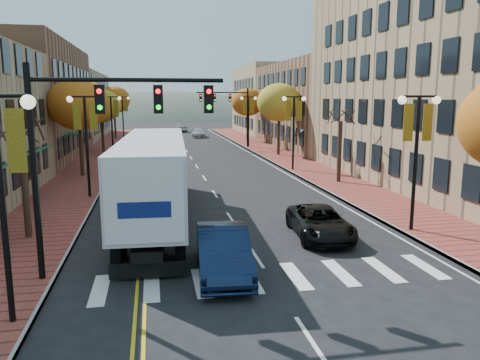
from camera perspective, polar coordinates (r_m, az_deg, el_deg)
name	(u,v)px	position (r m, az deg, el deg)	size (l,w,h in m)	color
ground	(287,303)	(14.25, 5.71, -14.74)	(200.00, 200.00, 0.00)	black
sidewalk_left	(96,161)	(45.59, -17.19, 2.19)	(4.00, 85.00, 0.15)	brown
sidewalk_right	(282,157)	(47.03, 5.17, 2.83)	(4.00, 85.00, 0.15)	brown
building_left_mid	(10,102)	(50.19, -26.27, 8.51)	(12.00, 24.00, 11.00)	brown
building_left_far	(60,106)	(74.60, -21.11, 8.46)	(12.00, 26.00, 9.50)	#9E8966
building_right_mid	(337,105)	(58.77, 11.75, 8.91)	(15.00, 24.00, 10.00)	brown
building_right_far	(286,100)	(79.56, 5.68, 9.68)	(15.00, 20.00, 11.00)	#9E8966
tree_left_a	(25,188)	(21.39, -24.73, -0.87)	(0.28, 0.28, 4.20)	#382619
tree_left_b	(78,104)	(36.78, -19.10, 8.71)	(4.48, 4.48, 7.21)	#382619
tree_left_c	(101,106)	(52.67, -16.56, 8.66)	(4.16, 4.16, 6.69)	#382619
tree_left_d	(114,100)	(70.59, -15.11, 9.43)	(4.61, 4.61, 7.42)	#382619
tree_right_b	(340,152)	(33.16, 12.04, 3.41)	(0.28, 0.28, 4.20)	#382619
tree_right_c	(279,102)	(48.11, 4.78, 9.41)	(4.48, 4.48, 7.21)	#382619
tree_right_d	(247,102)	(63.68, 0.92, 9.45)	(4.35, 4.35, 7.00)	#382619
lamp_left_b	(86,126)	(28.69, -18.28, 6.22)	(1.96, 0.36, 6.05)	black
lamp_left_c	(111,115)	(46.58, -15.40, 7.65)	(1.96, 0.36, 6.05)	black
lamp_left_d	(123,110)	(64.53, -14.12, 8.28)	(1.96, 0.36, 6.05)	black
lamp_right_a	(417,137)	(21.61, 20.78, 4.97)	(1.96, 0.36, 6.05)	black
lamp_right_b	(294,118)	(38.12, 6.57, 7.48)	(1.96, 0.36, 6.05)	black
lamp_right_c	(249,112)	(55.57, 1.05, 8.34)	(1.96, 0.36, 6.05)	black
traffic_mast_near	(96,131)	(15.53, -17.18, 5.76)	(6.10, 0.35, 7.00)	black
traffic_mast_far	(232,106)	(55.17, -1.03, 8.98)	(6.10, 0.34, 7.00)	black
semi_truck	(155,172)	(22.94, -10.32, 1.02)	(3.43, 16.71, 4.15)	black
navy_sedan	(223,251)	(16.07, -2.08, -8.68)	(1.71, 4.90, 1.61)	#0D1934
black_suv	(320,222)	(20.47, 9.72, -5.10)	(2.19, 4.76, 1.32)	black
car_far_white	(162,133)	(68.99, -9.46, 5.65)	(1.93, 4.79, 1.63)	silver
car_far_silver	(199,133)	(71.13, -5.07, 5.75)	(1.88, 4.63, 1.34)	#B9B9C1
car_far_oncoming	(181,128)	(82.85, -7.20, 6.34)	(1.47, 4.21, 1.39)	#9E9EA5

